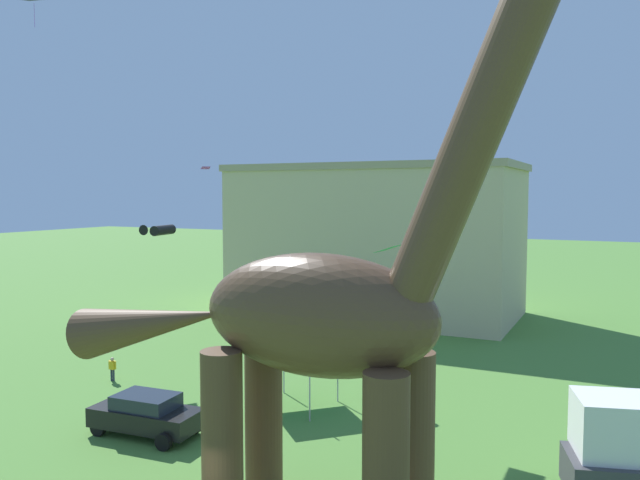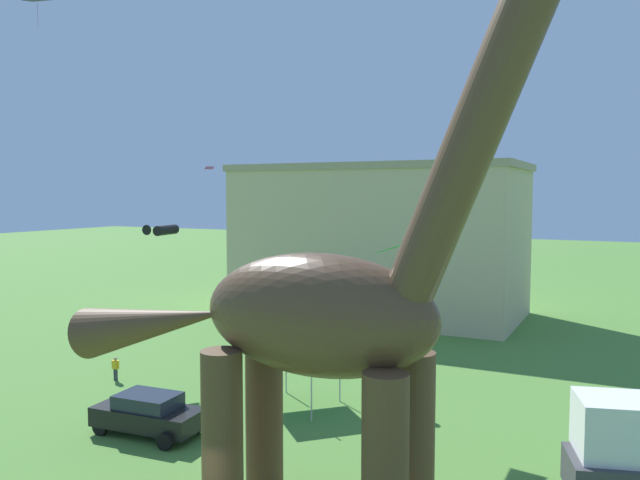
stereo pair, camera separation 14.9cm
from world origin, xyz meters
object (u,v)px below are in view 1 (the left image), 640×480
parked_sedan_left (146,414)px  kite_far_right (34,0)px  person_vendor_side (112,367)px  person_photographer (410,392)px  dinosaur_sculpture (315,314)px  kite_near_low (206,168)px  festival_canopy_tent (296,348)px  kite_high_left (389,248)px  kite_far_left (159,230)px

parked_sedan_left → kite_far_right: bearing=169.1°
person_vendor_side → kite_far_right: bearing=-163.1°
person_photographer → kite_far_right: size_ratio=1.28×
dinosaur_sculpture → kite_near_low: dinosaur_sculpture is taller
kite_far_right → festival_canopy_tent: bearing=25.3°
kite_far_right → parked_sedan_left: bearing=-6.6°
dinosaur_sculpture → person_vendor_side: 17.56m
kite_high_left → parked_sedan_left: bearing=-138.2°
person_photographer → festival_canopy_tent: 5.10m
kite_far_right → kite_high_left: (13.44, 5.80, -10.21)m
person_vendor_side → kite_far_left: bearing=14.6°
kite_near_low → person_photographer: bearing=-33.4°
kite_far_right → kite_far_left: size_ratio=0.63×
kite_far_right → person_photographer: bearing=22.0°
parked_sedan_left → person_vendor_side: (-6.19, 4.61, -0.10)m
parked_sedan_left → person_vendor_side: 7.72m
festival_canopy_tent → kite_near_low: bearing=136.5°
parked_sedan_left → person_photographer: (8.24, 6.52, 0.14)m
dinosaur_sculpture → kite_high_left: 9.81m
person_vendor_side → kite_near_low: size_ratio=1.50×
parked_sedan_left → festival_canopy_tent: festival_canopy_tent is taller
person_photographer → kite_high_left: (-0.95, -0.01, 5.89)m
parked_sedan_left → kite_high_left: kite_high_left is taller
kite_far_right → person_vendor_side: bearing=90.6°
dinosaur_sculpture → kite_far_right: 18.97m
festival_canopy_tent → kite_near_low: kite_near_low is taller
person_photographer → kite_high_left: 5.97m
kite_high_left → kite_far_left: 13.47m
parked_sedan_left → person_photographer: bearing=34.1°
person_vendor_side → kite_high_left: size_ratio=0.91×
parked_sedan_left → person_vendor_side: size_ratio=3.73×
dinosaur_sculpture → person_photographer: (-0.44, 9.67, -4.94)m
dinosaur_sculpture → kite_high_left: size_ratio=12.74×
dinosaur_sculpture → person_photographer: size_ratio=10.45×
kite_near_low → dinosaur_sculpture: bearing=-48.4°
kite_high_left → kite_far_right: bearing=-156.7°
kite_far_right → kite_near_low: 20.48m
festival_canopy_tent → kite_high_left: size_ratio=2.47×
kite_far_right → kite_far_left: (0.07, 7.37, -9.88)m
kite_far_left → person_photographer: bearing=-6.2°
person_vendor_side → kite_near_low: (-5.27, 14.92, 10.24)m
kite_high_left → kite_near_low: 23.19m
parked_sedan_left → festival_canopy_tent: 6.62m
kite_near_low → person_vendor_side: bearing=-70.6°
person_photographer → festival_canopy_tent: size_ratio=0.49×
dinosaur_sculpture → kite_far_right: size_ratio=13.41×
dinosaur_sculpture → kite_near_low: (-20.14, 22.69, 5.06)m
festival_canopy_tent → kite_far_left: 11.05m
kite_far_left → kite_high_left: bearing=-6.7°
person_vendor_side → kite_high_left: 14.93m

